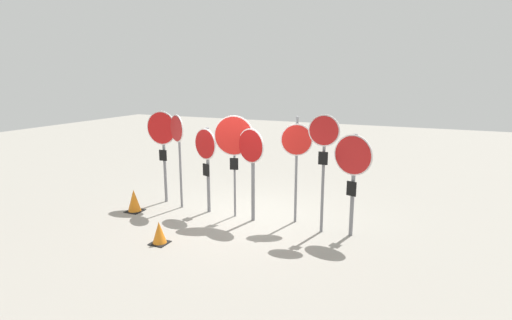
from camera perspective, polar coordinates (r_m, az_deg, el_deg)
The scene contains 11 objects.
ground_plane at distance 9.71m, azimuth -1.71°, elevation -8.32°, with size 40.00×40.00×0.00m, color gray.
stop_sign_0 at distance 10.78m, azimuth -13.24°, elevation 3.16°, with size 0.89×0.15×2.47m.
stop_sign_1 at distance 10.22m, azimuth -11.14°, elevation 3.03°, with size 0.61×0.37×2.42m.
stop_sign_2 at distance 9.82m, azimuth -7.14°, elevation 0.84°, with size 0.73×0.28×2.14m.
stop_sign_3 at distance 9.35m, azimuth -3.19°, elevation 2.72°, with size 0.93×0.26×2.47m.
stop_sign_4 at distance 9.13m, azimuth -0.65°, elevation 0.41°, with size 0.76×0.31×2.20m.
stop_sign_5 at distance 9.03m, azimuth 5.80°, elevation 1.65°, with size 0.71×0.21×2.48m.
stop_sign_6 at distance 8.47m, azimuth 9.64°, elevation 1.85°, with size 0.67×0.12×2.59m.
stop_sign_7 at distance 8.48m, azimuth 13.68°, elevation -0.80°, with size 0.83×0.27×2.20m.
traffic_cone_0 at distance 8.48m, azimuth -13.66°, elevation -10.07°, with size 0.35×0.35×0.47m.
traffic_cone_1 at distance 10.54m, azimuth -17.02°, elevation -5.58°, with size 0.39×0.39×0.57m.
Camera 1 is at (3.95, -8.20, 3.37)m, focal length 28.00 mm.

